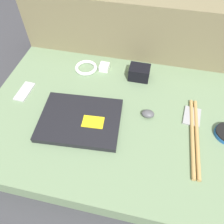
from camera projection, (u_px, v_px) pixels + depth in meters
ground_plane at (112, 128)px, 1.05m from camera, size 8.00×8.00×0.00m
couch_seat at (112, 121)px, 1.01m from camera, size 1.15×0.79×0.10m
couch_backrest at (132, 33)px, 1.19m from camera, size 1.15×0.20×0.41m
laptop at (80, 120)px, 0.94m from camera, size 0.36×0.29×0.03m
computer_mouse at (148, 114)px, 0.96m from camera, size 0.06×0.04×0.03m
phone_silver at (25, 91)px, 1.05m from camera, size 0.06×0.12×0.01m
phone_black at (192, 116)px, 0.96m from camera, size 0.08×0.11×0.01m
camera_pouch at (139, 73)px, 1.09m from camera, size 0.10×0.08×0.07m
charger_brick at (104, 67)px, 1.15m from camera, size 0.05×0.05×0.03m
cable_coil at (86, 68)px, 1.16m from camera, size 0.12×0.12×0.02m
drumstick_pair at (195, 136)px, 0.89m from camera, size 0.04×0.38×0.02m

